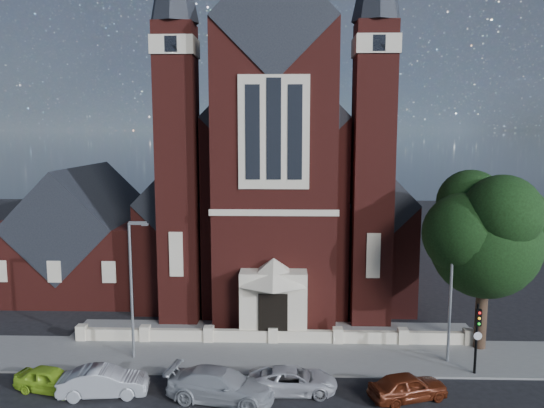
{
  "coord_description": "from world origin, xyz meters",
  "views": [
    {
      "loc": [
        0.84,
        -24.89,
        13.12
      ],
      "look_at": [
        -0.23,
        12.0,
        7.99
      ],
      "focal_mm": 35.0,
      "sensor_mm": 36.0,
      "label": 1
    }
  ],
  "objects_px": {
    "street_lamp_left": "(133,282)",
    "car_silver_a": "(104,382)",
    "church": "(278,185)",
    "street_lamp_right": "(453,285)",
    "car_lime_van": "(50,380)",
    "car_white_suv": "(293,380)",
    "traffic_signal": "(477,330)",
    "car_silver_b": "(221,385)",
    "parish_hall": "(85,241)",
    "street_tree": "(489,237)",
    "car_dark_red": "(408,386)"
  },
  "relations": [
    {
      "from": "street_lamp_left",
      "to": "street_lamp_right",
      "type": "xyz_separation_m",
      "value": [
        18.0,
        0.0,
        0.0
      ]
    },
    {
      "from": "car_silver_a",
      "to": "car_silver_b",
      "type": "bearing_deg",
      "value": -100.01
    },
    {
      "from": "car_white_suv",
      "to": "car_lime_van",
      "type": "bearing_deg",
      "value": 89.92
    },
    {
      "from": "parish_hall",
      "to": "car_silver_a",
      "type": "xyz_separation_m",
      "value": [
        7.74,
        -18.25,
        -3.3
      ]
    },
    {
      "from": "street_lamp_right",
      "to": "car_lime_van",
      "type": "bearing_deg",
      "value": -169.59
    },
    {
      "from": "street_lamp_left",
      "to": "car_white_suv",
      "type": "distance_m",
      "value": 10.54
    },
    {
      "from": "street_lamp_left",
      "to": "street_lamp_right",
      "type": "bearing_deg",
      "value": 0.0
    },
    {
      "from": "street_tree",
      "to": "car_dark_red",
      "type": "relative_size",
      "value": 2.72
    },
    {
      "from": "church",
      "to": "car_silver_b",
      "type": "distance_m",
      "value": 24.74
    },
    {
      "from": "street_tree",
      "to": "street_lamp_right",
      "type": "xyz_separation_m",
      "value": [
        -2.51,
        -1.71,
        -2.36
      ]
    },
    {
      "from": "parish_hall",
      "to": "street_tree",
      "type": "distance_m",
      "value": 31.27
    },
    {
      "from": "street_lamp_left",
      "to": "car_lime_van",
      "type": "relative_size",
      "value": 2.22
    },
    {
      "from": "parish_hall",
      "to": "car_white_suv",
      "type": "bearing_deg",
      "value": -45.76
    },
    {
      "from": "car_silver_b",
      "to": "car_lime_van",
      "type": "bearing_deg",
      "value": 97.0
    },
    {
      "from": "street_tree",
      "to": "street_lamp_right",
      "type": "distance_m",
      "value": 3.84
    },
    {
      "from": "car_silver_a",
      "to": "car_white_suv",
      "type": "xyz_separation_m",
      "value": [
        9.42,
        0.63,
        -0.09
      ]
    },
    {
      "from": "car_white_suv",
      "to": "car_dark_red",
      "type": "bearing_deg",
      "value": -97.4
    },
    {
      "from": "street_lamp_left",
      "to": "car_dark_red",
      "type": "bearing_deg",
      "value": -15.98
    },
    {
      "from": "traffic_signal",
      "to": "car_lime_van",
      "type": "height_order",
      "value": "traffic_signal"
    },
    {
      "from": "car_white_suv",
      "to": "car_silver_a",
      "type": "bearing_deg",
      "value": 92.42
    },
    {
      "from": "car_lime_van",
      "to": "street_lamp_left",
      "type": "bearing_deg",
      "value": -26.02
    },
    {
      "from": "street_tree",
      "to": "street_lamp_right",
      "type": "bearing_deg",
      "value": -145.74
    },
    {
      "from": "church",
      "to": "car_lime_van",
      "type": "relative_size",
      "value": 9.58
    },
    {
      "from": "car_silver_a",
      "to": "car_lime_van",
      "type": "bearing_deg",
      "value": 75.95
    },
    {
      "from": "car_silver_b",
      "to": "traffic_signal",
      "type": "bearing_deg",
      "value": -66.32
    },
    {
      "from": "traffic_signal",
      "to": "car_white_suv",
      "type": "height_order",
      "value": "traffic_signal"
    },
    {
      "from": "car_silver_a",
      "to": "church",
      "type": "bearing_deg",
      "value": -26.76
    },
    {
      "from": "traffic_signal",
      "to": "car_white_suv",
      "type": "distance_m",
      "value": 10.24
    },
    {
      "from": "traffic_signal",
      "to": "car_white_suv",
      "type": "bearing_deg",
      "value": -168.28
    },
    {
      "from": "street_lamp_left",
      "to": "car_dark_red",
      "type": "relative_size",
      "value": 2.06
    },
    {
      "from": "street_lamp_left",
      "to": "church",
      "type": "bearing_deg",
      "value": 67.34
    },
    {
      "from": "church",
      "to": "car_white_suv",
      "type": "bearing_deg",
      "value": -87.07
    },
    {
      "from": "traffic_signal",
      "to": "car_white_suv",
      "type": "xyz_separation_m",
      "value": [
        -9.85,
        -2.04,
        -1.96
      ]
    },
    {
      "from": "car_lime_van",
      "to": "car_dark_red",
      "type": "bearing_deg",
      "value": -77.51
    },
    {
      "from": "traffic_signal",
      "to": "car_dark_red",
      "type": "xyz_separation_m",
      "value": [
        -4.2,
        -2.64,
        -1.91
      ]
    },
    {
      "from": "street_lamp_right",
      "to": "traffic_signal",
      "type": "bearing_deg",
      "value": -59.99
    },
    {
      "from": "car_lime_van",
      "to": "car_silver_b",
      "type": "xyz_separation_m",
      "value": [
        8.75,
        -0.64,
        0.15
      ]
    },
    {
      "from": "traffic_signal",
      "to": "car_lime_van",
      "type": "relative_size",
      "value": 1.1
    },
    {
      "from": "street_tree",
      "to": "street_lamp_left",
      "type": "distance_m",
      "value": 20.71
    },
    {
      "from": "traffic_signal",
      "to": "car_dark_red",
      "type": "relative_size",
      "value": 1.02
    },
    {
      "from": "street_lamp_right",
      "to": "car_silver_b",
      "type": "relative_size",
      "value": 1.52
    },
    {
      "from": "car_lime_van",
      "to": "car_white_suv",
      "type": "xyz_separation_m",
      "value": [
        12.28,
        0.28,
        0.0
      ]
    },
    {
      "from": "traffic_signal",
      "to": "car_silver_b",
      "type": "relative_size",
      "value": 0.75
    },
    {
      "from": "church",
      "to": "car_white_suv",
      "type": "distance_m",
      "value": 23.82
    },
    {
      "from": "car_dark_red",
      "to": "street_tree",
      "type": "bearing_deg",
      "value": -62.72
    },
    {
      "from": "street_lamp_right",
      "to": "car_dark_red",
      "type": "height_order",
      "value": "street_lamp_right"
    },
    {
      "from": "street_lamp_left",
      "to": "car_silver_a",
      "type": "height_order",
      "value": "street_lamp_left"
    },
    {
      "from": "street_lamp_left",
      "to": "traffic_signal",
      "type": "bearing_deg",
      "value": -4.76
    },
    {
      "from": "car_silver_a",
      "to": "car_dark_red",
      "type": "bearing_deg",
      "value": -97.02
    },
    {
      "from": "church",
      "to": "street_lamp_right",
      "type": "distance_m",
      "value": 21.76
    }
  ]
}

